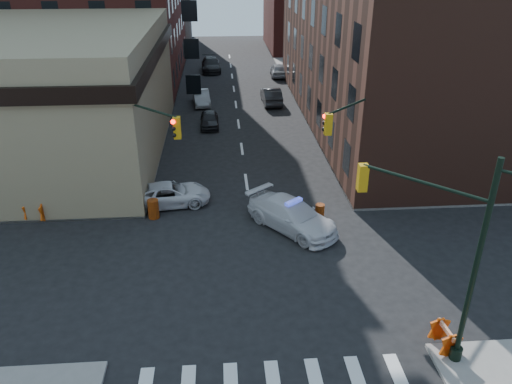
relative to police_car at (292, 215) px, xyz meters
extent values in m
plane|color=black|center=(-2.13, -3.82, -0.80)|extent=(140.00, 140.00, 0.00)
cube|color=gray|center=(-25.13, 28.93, -0.73)|extent=(34.00, 54.50, 0.15)
cube|color=gray|center=(20.87, 28.93, -0.73)|extent=(34.00, 54.50, 0.15)
cube|color=#877958|center=(-19.13, 12.68, 3.70)|extent=(22.00, 22.00, 9.00)
cube|color=#48271C|center=(10.87, 18.68, 6.20)|extent=(14.00, 34.00, 14.00)
cube|color=#5B221C|center=(11.87, 54.18, 5.20)|extent=(16.00, 16.00, 12.00)
cylinder|color=black|center=(4.67, -10.12, 3.35)|extent=(0.20, 0.20, 8.00)
cylinder|color=black|center=(4.67, -10.12, -0.40)|extent=(0.44, 0.44, 0.50)
cylinder|color=black|center=(3.08, -8.53, 5.85)|extent=(3.27, 3.27, 0.12)
cube|color=#BF8C0C|center=(1.48, -6.94, 5.35)|extent=(0.35, 0.35, 1.05)
sphere|color=#FF0C05|center=(1.64, -6.78, 5.70)|extent=(0.22, 0.22, 0.22)
sphere|color=black|center=(1.64, -6.78, 5.37)|extent=(0.22, 0.22, 0.22)
sphere|color=black|center=(1.64, -6.78, 5.04)|extent=(0.22, 0.22, 0.22)
cylinder|color=black|center=(-8.93, 2.48, 3.35)|extent=(0.20, 0.20, 8.00)
cylinder|color=black|center=(-8.93, 2.48, -0.40)|extent=(0.44, 0.44, 0.50)
cylinder|color=black|center=(-7.34, 0.89, 5.85)|extent=(3.27, 3.27, 0.12)
cube|color=#BF8C0C|center=(-5.75, -0.70, 5.35)|extent=(0.35, 0.35, 1.05)
sphere|color=#FF0C05|center=(-5.91, -0.86, 5.70)|extent=(0.22, 0.22, 0.22)
sphere|color=black|center=(-5.91, -0.86, 5.37)|extent=(0.22, 0.22, 0.22)
sphere|color=black|center=(-5.91, -0.86, 5.04)|extent=(0.22, 0.22, 0.22)
cylinder|color=black|center=(4.67, 2.48, 3.35)|extent=(0.20, 0.20, 8.00)
cylinder|color=black|center=(4.67, 2.48, -0.40)|extent=(0.44, 0.44, 0.50)
cylinder|color=black|center=(3.08, 0.89, 5.85)|extent=(3.27, 3.27, 0.12)
cube|color=#BF8C0C|center=(1.48, -0.70, 5.35)|extent=(0.35, 0.35, 1.05)
sphere|color=#FF0C05|center=(1.33, -0.55, 5.70)|extent=(0.22, 0.22, 0.22)
sphere|color=black|center=(1.33, -0.55, 5.37)|extent=(0.22, 0.22, 0.22)
sphere|color=black|center=(1.33, -0.55, 5.04)|extent=(0.22, 0.22, 0.22)
cylinder|color=black|center=(5.37, 22.18, 0.65)|extent=(0.24, 0.24, 2.60)
sphere|color=brown|center=(5.37, 22.18, 2.70)|extent=(3.00, 3.00, 3.00)
cylinder|color=black|center=(5.37, 30.18, 0.65)|extent=(0.24, 0.24, 2.60)
sphere|color=brown|center=(5.37, 30.18, 2.70)|extent=(3.00, 3.00, 3.00)
imported|color=silver|center=(0.00, 0.00, 0.00)|extent=(5.24, 5.73, 1.61)
imported|color=silver|center=(-6.87, 3.35, -0.13)|extent=(5.14, 2.94, 1.35)
imported|color=black|center=(-4.63, 17.64, -0.15)|extent=(1.61, 3.85, 1.30)
imported|color=gray|center=(-5.46, 24.40, -0.11)|extent=(1.91, 4.37, 1.40)
imported|color=black|center=(-4.63, 39.06, 0.00)|extent=(2.55, 5.67, 1.61)
imported|color=black|center=(1.34, 24.22, -0.01)|extent=(1.84, 4.87, 1.59)
imported|color=#92959A|center=(3.37, 35.65, -0.03)|extent=(1.99, 4.58, 1.54)
imported|color=black|center=(-8.63, 2.62, 0.35)|extent=(0.86, 0.72, 2.01)
imported|color=black|center=(-14.07, 5.58, 0.17)|extent=(0.90, 0.76, 1.65)
imported|color=#1F262E|center=(-15.13, 5.35, 0.29)|extent=(1.13, 1.08, 1.88)
cylinder|color=#D16D09|center=(1.71, 0.93, -0.35)|extent=(0.53, 0.53, 0.91)
cylinder|color=#D95F0A|center=(-7.63, 1.78, -0.25)|extent=(0.65, 0.65, 1.11)
camera|label=1|loc=(-3.70, -23.38, 13.00)|focal=35.00mm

